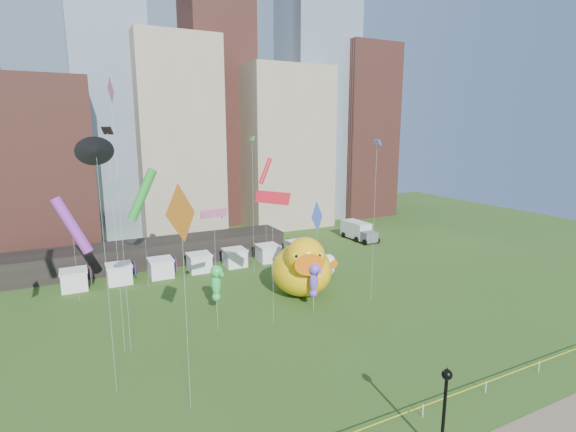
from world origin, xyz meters
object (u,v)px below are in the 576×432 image
seahorse_green (216,280)px  small_duck (323,266)px  big_duck (302,267)px  box_truck (358,231)px  lamppost (445,404)px  seahorse_purple (314,277)px

seahorse_green → small_duck: bearing=2.1°
big_duck → small_duck: big_duck is taller
seahorse_green → box_truck: size_ratio=0.72×
box_truck → lamppost: bearing=-122.5°
small_duck → box_truck: bearing=30.8°
big_duck → box_truck: (20.69, 17.94, -1.79)m
box_truck → seahorse_green: bearing=-151.1°
seahorse_purple → lamppost: lamppost is taller
small_duck → box_truck: 20.64m
small_duck → big_duck: bearing=-153.0°
lamppost → seahorse_green: bearing=102.2°
small_duck → lamppost: size_ratio=0.78×
seahorse_green → lamppost: 25.45m
big_duck → box_truck: bearing=60.3°
small_duck → seahorse_purple: seahorse_purple is taller
small_duck → box_truck: (15.37, 13.77, 0.07)m
small_duck → seahorse_green: 16.40m
small_duck → lamppost: bearing=-120.0°
seahorse_purple → lamppost: bearing=-104.7°
big_duck → lamppost: (-4.83, -25.49, 0.15)m
big_duck → lamppost: big_duck is taller
seahorse_green → lamppost: lamppost is taller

